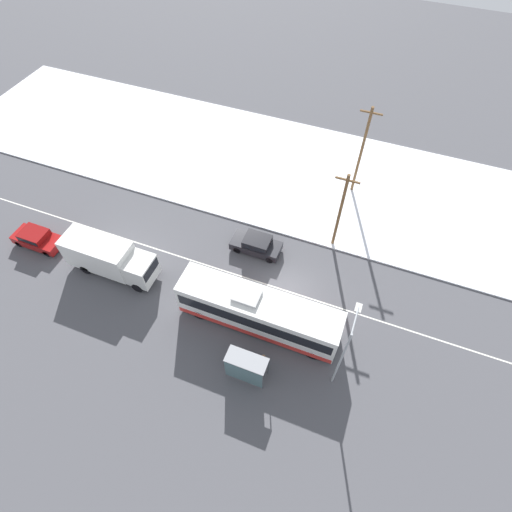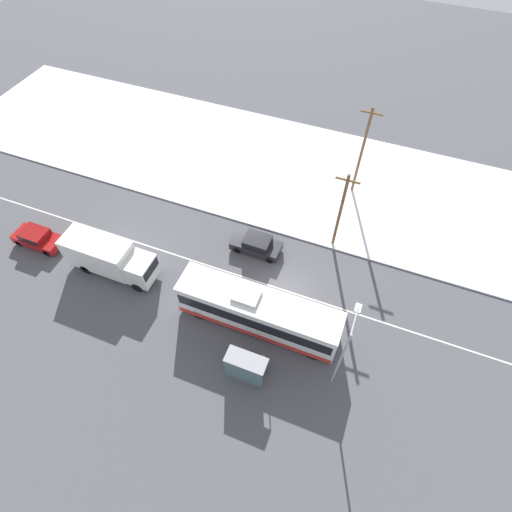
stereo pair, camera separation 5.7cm
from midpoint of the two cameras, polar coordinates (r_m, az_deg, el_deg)
ground_plane at (r=31.16m, az=4.13°, el=-4.93°), size 120.00×120.00×0.00m
snow_lot at (r=39.62m, az=10.34°, el=10.45°), size 80.00×15.77×0.12m
lane_marking_center at (r=31.16m, az=4.13°, el=-4.93°), size 60.00×0.12×0.00m
city_bus at (r=28.23m, az=0.31°, el=-7.95°), size 11.61×2.57×3.40m
box_truck at (r=32.84m, az=-20.40°, el=-0.12°), size 7.32×2.30×3.11m
sedan_car at (r=32.72m, az=0.03°, el=1.73°), size 4.12×1.80×1.50m
parked_car_near_truck at (r=37.84m, az=-28.89°, el=2.29°), size 4.14×1.80×1.49m
pedestrian_at_stop at (r=27.40m, az=1.00°, el=-14.59°), size 0.59×0.26×1.64m
bus_shelter at (r=26.48m, az=-1.63°, el=-15.70°), size 2.71×1.20×2.40m
streetlamp at (r=24.57m, az=12.52°, el=-12.67°), size 0.36×2.19×6.99m
utility_pole_roadside at (r=31.44m, az=11.89°, el=6.31°), size 1.80×0.24×7.64m
utility_pole_snowlot at (r=36.34m, az=14.79°, el=14.31°), size 1.80×0.24×8.74m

